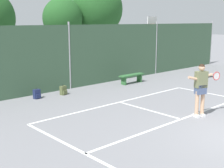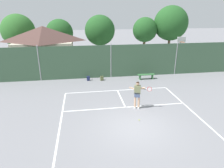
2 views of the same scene
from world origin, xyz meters
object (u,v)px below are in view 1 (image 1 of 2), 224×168
Objects in this scene: basketball_hoop at (151,35)px; tennis_player at (201,85)px; backpack_olive at (63,91)px; courtside_bench at (132,77)px; backpack_navy at (37,94)px.

tennis_player is (-6.77, -8.02, -1.20)m from basketball_hoop.
backpack_olive is 0.29× the size of courtside_bench.
basketball_hoop reaches higher than courtside_bench.
basketball_hoop is at bearing 11.28° from backpack_navy.
backpack_olive is (-8.45, -2.10, -2.12)m from basketball_hoop.
tennis_player is 6.22m from backpack_olive.
backpack_navy is at bearing 115.61° from tennis_player.
basketball_hoop is 8.97m from backpack_olive.
backpack_navy is (-2.92, 6.09, -0.92)m from tennis_player.
backpack_navy and backpack_olive have the same top height.
courtside_bench reaches higher than backpack_navy.
basketball_hoop reaches higher than backpack_olive.
basketball_hoop is 1.91× the size of tennis_player.
backpack_olive is at bearing -7.90° from backpack_navy.
courtside_bench is at bearing -4.01° from backpack_olive.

